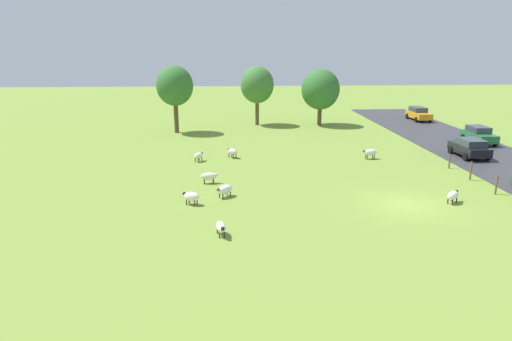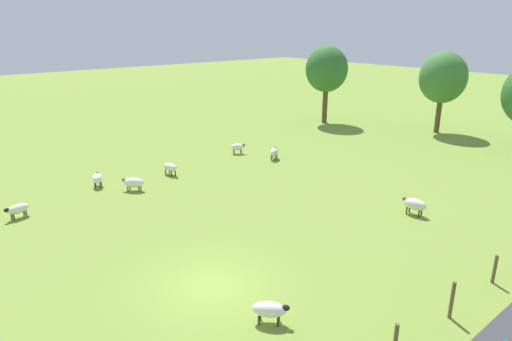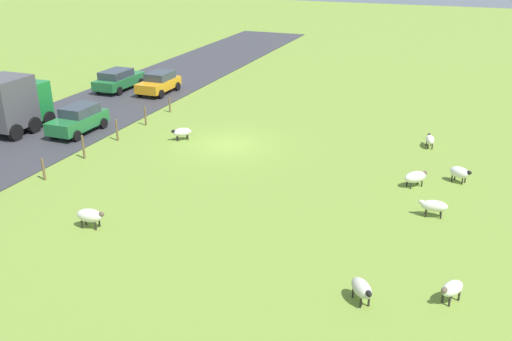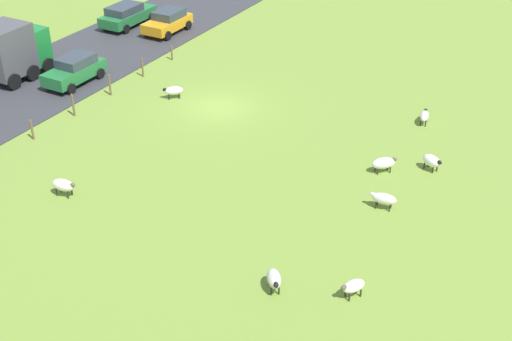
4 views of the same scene
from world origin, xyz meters
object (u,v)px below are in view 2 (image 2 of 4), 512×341
(sheep_5, at_px, (274,152))
(tree_1, at_px, (443,78))
(sheep_0, at_px, (415,204))
(sheep_4, at_px, (170,167))
(sheep_7, at_px, (270,310))
(sheep_1, at_px, (17,209))
(sheep_6, at_px, (134,182))
(sheep_2, at_px, (238,147))
(sheep_3, at_px, (97,178))
(tree_2, at_px, (327,69))

(sheep_5, distance_m, tree_1, 16.77)
(sheep_0, relative_size, tree_1, 0.19)
(sheep_4, xyz_separation_m, sheep_7, (14.57, -4.84, -0.02))
(sheep_1, relative_size, sheep_6, 1.00)
(sheep_1, height_order, sheep_2, sheep_2)
(sheep_3, height_order, sheep_6, sheep_3)
(sheep_6, distance_m, tree_1, 26.60)
(sheep_2, distance_m, tree_1, 18.45)
(tree_2, bearing_deg, sheep_5, -63.49)
(sheep_0, height_order, sheep_2, sheep_0)
(sheep_3, height_order, tree_1, tree_1)
(sheep_5, xyz_separation_m, sheep_6, (-0.57, -10.05, -0.04))
(sheep_5, distance_m, sheep_6, 10.07)
(sheep_7, xyz_separation_m, tree_1, (-9.85, 27.93, 4.13))
(sheep_6, bearing_deg, sheep_7, -8.04)
(sheep_6, bearing_deg, sheep_0, 37.18)
(sheep_7, bearing_deg, sheep_6, 171.96)
(sheep_3, height_order, sheep_7, sheep_3)
(sheep_0, height_order, sheep_3, sheep_0)
(tree_2, bearing_deg, sheep_6, -76.42)
(sheep_4, distance_m, sheep_5, 7.31)
(sheep_3, relative_size, tree_2, 0.16)
(tree_1, bearing_deg, sheep_1, -96.77)
(sheep_2, distance_m, sheep_6, 9.23)
(sheep_0, xyz_separation_m, tree_1, (-8.21, 17.04, 4.07))
(sheep_4, xyz_separation_m, sheep_5, (1.65, 7.12, 0.02))
(sheep_2, relative_size, sheep_6, 0.87)
(sheep_0, relative_size, sheep_3, 1.11)
(sheep_0, height_order, sheep_6, sheep_0)
(sheep_0, bearing_deg, sheep_6, -142.82)
(sheep_0, xyz_separation_m, sheep_7, (1.64, -10.89, -0.06))
(sheep_4, bearing_deg, sheep_0, 25.09)
(sheep_3, height_order, sheep_4, sheep_3)
(sheep_2, height_order, sheep_6, sheep_6)
(sheep_5, distance_m, tree_2, 13.74)
(sheep_6, bearing_deg, sheep_5, 86.75)
(tree_1, distance_m, tree_2, 9.88)
(sheep_5, relative_size, sheep_7, 1.01)
(sheep_4, xyz_separation_m, tree_1, (4.72, 23.09, 4.11))
(sheep_7, bearing_deg, sheep_4, 161.63)
(sheep_5, relative_size, tree_1, 0.17)
(sheep_2, bearing_deg, sheep_5, 21.59)
(sheep_2, height_order, sheep_3, sheep_3)
(sheep_0, bearing_deg, sheep_2, -179.98)
(sheep_0, relative_size, tree_2, 0.18)
(sheep_3, bearing_deg, sheep_6, 33.53)
(sheep_0, distance_m, sheep_2, 13.99)
(sheep_5, bearing_deg, sheep_3, -102.47)
(sheep_4, bearing_deg, sheep_3, -101.49)
(sheep_3, bearing_deg, tree_2, 98.18)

